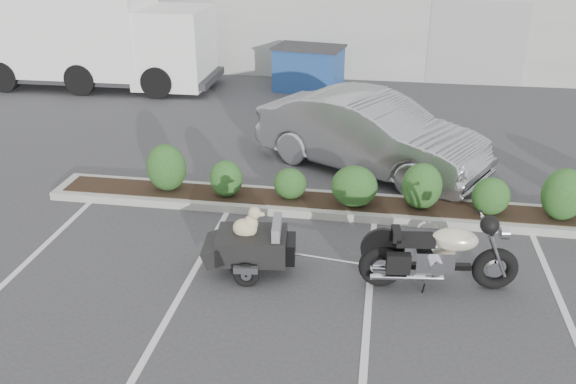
# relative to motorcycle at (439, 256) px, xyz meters

# --- Properties ---
(ground) EXTENTS (90.00, 90.00, 0.00)m
(ground) POSITION_rel_motorcycle_xyz_m (-2.16, 0.18, -0.53)
(ground) COLOR #38383A
(ground) RESTS_ON ground
(planter_kerb) EXTENTS (12.00, 1.00, 0.15)m
(planter_kerb) POSITION_rel_motorcycle_xyz_m (-1.16, 2.38, -0.46)
(planter_kerb) COLOR #9E9E93
(planter_kerb) RESTS_ON ground
(motorcycle) EXTENTS (2.32, 0.86, 1.33)m
(motorcycle) POSITION_rel_motorcycle_xyz_m (0.00, 0.00, 0.00)
(motorcycle) COLOR black
(motorcycle) RESTS_ON ground
(pet_trailer) EXTENTS (1.87, 1.05, 1.10)m
(pet_trailer) POSITION_rel_motorcycle_xyz_m (-2.79, 0.02, -0.07)
(pet_trailer) COLOR black
(pet_trailer) RESTS_ON ground
(sedan) EXTENTS (5.16, 3.83, 1.62)m
(sedan) POSITION_rel_motorcycle_xyz_m (-1.17, 4.44, 0.28)
(sedan) COLOR #A5A6AC
(sedan) RESTS_ON ground
(dumpster) EXTENTS (2.27, 1.75, 1.35)m
(dumpster) POSITION_rel_motorcycle_xyz_m (-3.30, 10.69, 0.15)
(dumpster) COLOR navy
(dumpster) RESTS_ON ground
(delivery_truck) EXTENTS (7.36, 2.66, 3.35)m
(delivery_truck) POSITION_rel_motorcycle_xyz_m (-9.86, 10.16, 1.08)
(delivery_truck) COLOR white
(delivery_truck) RESTS_ON ground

